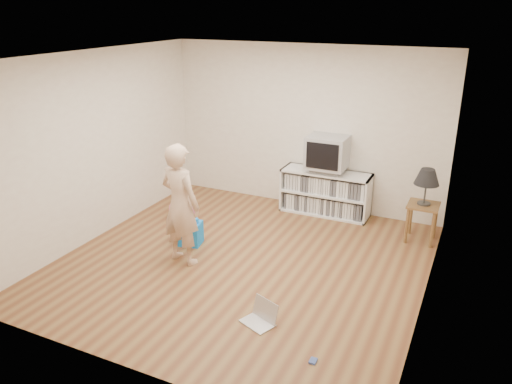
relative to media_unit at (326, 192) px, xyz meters
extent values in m
plane|color=brown|center=(-0.46, -2.04, -0.35)|extent=(4.50, 4.50, 0.00)
cube|color=silver|center=(-0.46, 0.21, 0.95)|extent=(4.50, 0.02, 2.60)
cube|color=silver|center=(-0.46, -4.29, 0.95)|extent=(4.50, 0.02, 2.60)
cube|color=silver|center=(-2.71, -2.04, 0.95)|extent=(0.02, 4.50, 2.60)
cube|color=silver|center=(1.79, -2.04, 0.95)|extent=(0.02, 4.50, 2.60)
cube|color=white|center=(-0.46, -2.04, 2.25)|extent=(4.50, 4.50, 0.01)
cube|color=white|center=(0.00, 0.19, 0.00)|extent=(1.40, 0.03, 0.70)
cube|color=white|center=(-0.69, -0.02, 0.00)|extent=(0.03, 0.45, 0.70)
cube|color=white|center=(0.68, -0.02, 0.00)|extent=(0.03, 0.45, 0.70)
cube|color=white|center=(0.00, -0.02, -0.33)|extent=(1.40, 0.45, 0.03)
cube|color=white|center=(0.00, -0.02, 0.00)|extent=(1.34, 0.45, 0.03)
cube|color=white|center=(0.00, -0.02, 0.33)|extent=(1.40, 0.45, 0.03)
cube|color=silver|center=(0.00, -0.02, 0.00)|extent=(1.26, 0.36, 0.64)
cube|color=gray|center=(0.00, -0.02, 0.39)|extent=(0.45, 0.35, 0.07)
cube|color=#A2A2A8|center=(0.00, -0.02, 0.67)|extent=(0.60, 0.52, 0.50)
cube|color=black|center=(0.00, -0.28, 0.67)|extent=(0.50, 0.01, 0.40)
cylinder|color=brown|center=(1.36, -0.56, -0.09)|extent=(0.04, 0.04, 0.52)
cylinder|color=brown|center=(1.70, -0.56, -0.09)|extent=(0.04, 0.04, 0.52)
cylinder|color=brown|center=(1.36, -0.22, -0.09)|extent=(0.04, 0.04, 0.52)
cylinder|color=brown|center=(1.70, -0.22, -0.09)|extent=(0.04, 0.04, 0.52)
cube|color=brown|center=(1.53, -0.39, 0.19)|extent=(0.42, 0.42, 0.03)
cylinder|color=#333333|center=(1.53, -0.39, 0.21)|extent=(0.18, 0.18, 0.02)
cylinder|color=#333333|center=(1.53, -0.39, 0.39)|extent=(0.02, 0.02, 0.32)
imported|color=#D5B091|center=(-1.18, -2.33, 0.44)|extent=(0.64, 0.48, 1.59)
cube|color=silver|center=(0.28, -3.17, -0.34)|extent=(0.40, 0.35, 0.02)
cube|color=silver|center=(0.32, -3.06, -0.23)|extent=(0.34, 0.19, 0.22)
cube|color=black|center=(0.32, -3.06, -0.23)|extent=(0.30, 0.16, 0.18)
cube|color=#3E56A6|center=(1.00, -3.48, -0.34)|extent=(0.07, 0.09, 0.02)
cube|color=blue|center=(-1.38, -1.87, -0.19)|extent=(0.39, 0.33, 0.32)
cylinder|color=blue|center=(-1.48, -1.89, 0.01)|extent=(0.08, 0.08, 0.07)
cylinder|color=blue|center=(-1.27, -1.85, 0.01)|extent=(0.08, 0.08, 0.07)
sphere|color=black|center=(-1.41, -2.02, -0.15)|extent=(0.05, 0.05, 0.05)
sphere|color=black|center=(-1.29, -1.99, -0.15)|extent=(0.05, 0.05, 0.05)
ellipsoid|color=pink|center=(-1.92, -1.20, -0.17)|extent=(0.55, 0.55, 0.36)
camera|label=1|loc=(2.14, -7.17, 2.81)|focal=35.00mm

